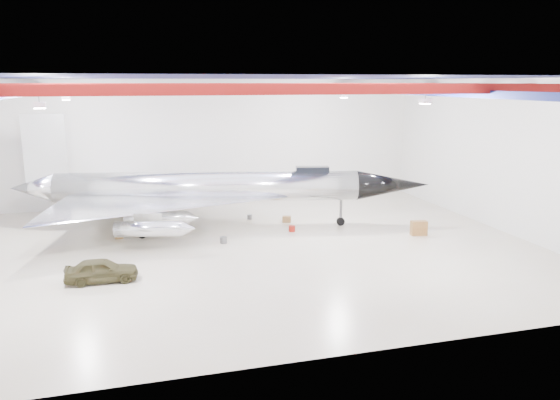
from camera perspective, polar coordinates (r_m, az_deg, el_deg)
name	(u,v)px	position (r m, az deg, el deg)	size (l,w,h in m)	color
floor	(232,250)	(35.85, -5.01, -5.24)	(40.00, 40.00, 0.00)	beige
wall_back	(200,142)	(49.31, -8.37, 6.01)	(40.00, 40.00, 0.00)	silver
wall_right	(502,156)	(42.91, 22.18, 4.32)	(30.00, 30.00, 0.00)	silver
ceiling	(229,78)	(34.20, -5.36, 12.62)	(40.00, 40.00, 0.00)	#0A0F38
ceiling_structure	(229,89)	(34.20, -5.34, 11.49)	(39.50, 29.50, 1.08)	maroon
jet_aircraft	(207,191)	(41.00, -7.61, 0.96)	(30.87, 21.30, 8.51)	silver
jeep	(101,270)	(31.63, -18.16, -6.98)	(1.56, 3.87, 1.32)	#3D381E
desk	(419,228)	(40.22, 14.30, -2.87)	(1.13, 0.57, 1.04)	brown
crate_ply	(119,236)	(39.93, -16.47, -3.60)	(0.53, 0.42, 0.37)	olive
toolbox_red	(181,224)	(42.11, -10.28, -2.53)	(0.43, 0.34, 0.30)	#9E1A0F
engine_drum	(223,240)	(37.38, -5.93, -4.18)	(0.48, 0.48, 0.43)	#59595B
parts_bin	(287,219)	(42.66, 0.70, -2.02)	(0.66, 0.53, 0.46)	olive
crate_small	(125,224)	(43.20, -15.85, -2.45)	(0.38, 0.30, 0.27)	#59595B
tool_chest	(292,229)	(40.05, 1.26, -3.00)	(0.48, 0.48, 0.43)	#9E1A0F
oil_barrel	(184,226)	(41.52, -10.04, -2.71)	(0.47, 0.38, 0.33)	olive
spares_box	(250,217)	(43.64, -3.19, -1.79)	(0.39, 0.39, 0.35)	#59595B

